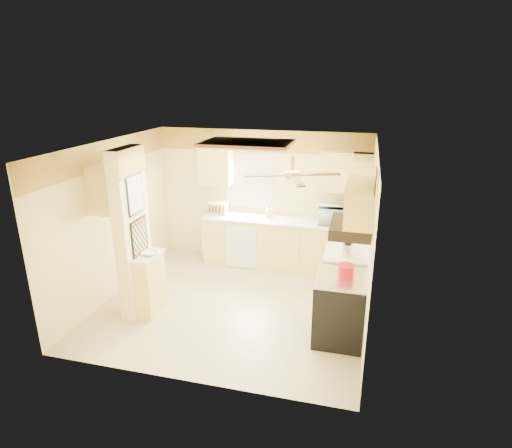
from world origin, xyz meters
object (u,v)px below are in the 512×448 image
(microwave, at_px, (335,215))
(kettle, at_px, (348,250))
(bowl, at_px, (150,253))
(dutch_oven, at_px, (346,270))
(stove, at_px, (339,308))

(microwave, distance_m, kettle, 1.49)
(bowl, height_order, dutch_oven, dutch_oven)
(dutch_oven, bearing_deg, microwave, 98.50)
(bowl, distance_m, dutch_oven, 2.81)
(stove, relative_size, kettle, 3.94)
(microwave, bearing_deg, dutch_oven, 97.32)
(microwave, relative_size, kettle, 2.44)
(kettle, bearing_deg, bowl, -167.03)
(bowl, xyz_separation_m, kettle, (2.79, 0.64, 0.08))
(dutch_oven, bearing_deg, bowl, -178.80)
(dutch_oven, bearing_deg, kettle, 91.30)
(bowl, height_order, kettle, kettle)
(stove, bearing_deg, bowl, 179.79)
(dutch_oven, bearing_deg, stove, -124.73)
(dutch_oven, relative_size, kettle, 0.99)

